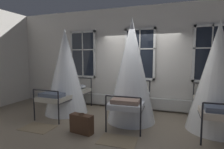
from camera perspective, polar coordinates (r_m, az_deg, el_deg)
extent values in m
plane|color=gray|center=(5.14, 6.03, -14.56)|extent=(17.56, 17.56, 0.00)
cube|color=silver|center=(6.09, 8.99, 5.01)|extent=(9.49, 0.10, 3.42)
cube|color=black|center=(6.69, -9.26, 6.35)|extent=(1.01, 0.02, 1.69)
cube|color=silver|center=(6.73, -9.15, -0.59)|extent=(1.01, 0.06, 0.07)
cube|color=silver|center=(6.75, -9.38, 13.26)|extent=(1.01, 0.06, 0.07)
cube|color=silver|center=(6.93, -12.71, 6.26)|extent=(0.07, 0.06, 1.69)
cube|color=silver|center=(6.48, -5.57, 6.42)|extent=(0.07, 0.06, 1.69)
cube|color=silver|center=(6.69, -9.26, 6.35)|extent=(0.04, 0.06, 1.69)
cube|color=silver|center=(6.69, -9.29, 7.80)|extent=(1.01, 0.06, 0.04)
cube|color=black|center=(5.98, 8.82, 6.43)|extent=(1.01, 0.02, 1.69)
cube|color=silver|center=(6.03, 8.70, -1.31)|extent=(1.01, 0.06, 0.07)
cube|color=silver|center=(6.05, 8.94, 14.15)|extent=(1.01, 0.06, 0.07)
cube|color=silver|center=(6.09, 4.43, 6.47)|extent=(0.07, 0.06, 1.69)
cube|color=silver|center=(5.92, 13.34, 6.36)|extent=(0.07, 0.06, 1.69)
cube|color=silver|center=(5.98, 8.82, 6.43)|extent=(0.04, 0.06, 1.69)
cube|color=silver|center=(5.99, 8.84, 8.06)|extent=(1.01, 0.06, 0.04)
cube|color=black|center=(5.97, 29.15, 5.78)|extent=(1.01, 0.02, 1.69)
cube|color=silver|center=(6.02, 28.77, -1.97)|extent=(1.01, 0.06, 0.07)
cube|color=silver|center=(6.04, 29.53, 13.50)|extent=(1.01, 0.06, 0.07)
cube|color=silver|center=(5.91, 24.62, 5.99)|extent=(0.07, 0.06, 1.69)
cube|color=silver|center=(5.97, 29.15, 5.78)|extent=(0.04, 0.06, 1.69)
cube|color=silver|center=(5.98, 29.23, 7.40)|extent=(1.01, 0.06, 0.04)
cube|color=silver|center=(6.16, 8.55, -8.73)|extent=(4.80, 0.10, 0.36)
cylinder|color=black|center=(6.91, -12.65, -5.05)|extent=(0.04, 0.04, 1.01)
cylinder|color=black|center=(6.51, -6.60, -5.61)|extent=(0.04, 0.04, 1.01)
cylinder|color=black|center=(5.48, -23.59, -8.92)|extent=(0.04, 0.04, 0.88)
cylinder|color=black|center=(4.96, -16.69, -10.20)|extent=(0.04, 0.04, 0.88)
cylinder|color=black|center=(6.15, -17.48, -6.24)|extent=(0.07, 1.89, 0.03)
cylinder|color=black|center=(5.70, -10.94, -7.03)|extent=(0.07, 1.89, 0.03)
cylinder|color=black|center=(6.62, -9.79, -1.04)|extent=(0.82, 0.05, 0.03)
cylinder|color=black|center=(5.12, -20.49, -4.79)|extent=(0.82, 0.05, 0.03)
cube|color=#B7B2A3|center=(5.90, -14.36, -6.03)|extent=(0.88, 1.93, 0.13)
ellipsoid|color=silver|center=(6.46, -10.82, -3.74)|extent=(0.63, 0.41, 0.14)
cube|color=slate|center=(5.35, -18.59, -6.15)|extent=(0.68, 0.37, 0.10)
cone|color=white|center=(5.80, -14.54, 1.03)|extent=(1.34, 1.34, 2.65)
cylinder|color=black|center=(6.04, 4.08, -6.48)|extent=(0.04, 0.04, 1.01)
cylinder|color=black|center=(5.91, 11.85, -6.87)|extent=(0.04, 0.04, 1.01)
cylinder|color=black|center=(4.30, -1.95, -12.44)|extent=(0.04, 0.04, 0.88)
cylinder|color=black|center=(4.12, 9.11, -13.36)|extent=(0.04, 0.04, 0.88)
cylinder|color=black|center=(5.14, 1.60, -8.32)|extent=(0.09, 1.89, 0.03)
cylinder|color=black|center=(4.99, 10.75, -8.87)|extent=(0.09, 1.89, 0.03)
cylinder|color=black|center=(5.87, 7.99, -1.88)|extent=(0.82, 0.06, 0.03)
cylinder|color=black|center=(4.07, 3.49, -7.09)|extent=(0.82, 0.06, 0.03)
cube|color=silver|center=(5.04, 6.11, -7.92)|extent=(0.89, 1.93, 0.13)
ellipsoid|color=beige|center=(5.69, 7.54, -4.99)|extent=(0.64, 0.42, 0.14)
cube|color=gray|center=(4.36, 4.31, -8.53)|extent=(0.68, 0.38, 0.10)
cone|color=white|center=(4.91, 6.21, 1.41)|extent=(1.34, 1.34, 2.83)
cylinder|color=black|center=(5.90, 24.48, -7.28)|extent=(0.04, 0.04, 1.01)
cylinder|color=black|center=(4.11, 26.70, -13.96)|extent=(0.04, 0.04, 0.88)
cylinder|color=black|center=(4.98, 25.41, -9.36)|extent=(0.04, 1.89, 0.03)
cylinder|color=black|center=(5.86, 28.65, -2.54)|extent=(0.82, 0.04, 0.03)
cube|color=beige|center=(5.03, 30.12, -8.71)|extent=(0.85, 1.92, 0.13)
ellipsoid|color=silver|center=(5.68, 28.90, -5.68)|extent=(0.63, 0.40, 0.14)
cube|color=slate|center=(4.35, 31.85, -9.44)|extent=(0.67, 0.36, 0.10)
cone|color=white|center=(4.91, 30.54, -0.51)|extent=(1.34, 1.34, 2.63)
cube|color=#8E7A5B|center=(5.03, -22.56, -15.38)|extent=(0.80, 0.56, 0.01)
cube|color=#8E7A5B|center=(4.05, 1.80, -20.29)|extent=(0.82, 0.58, 0.01)
cube|color=#472D1E|center=(4.38, -9.65, -15.25)|extent=(0.58, 0.28, 0.44)
cube|color=tan|center=(4.46, -8.79, -14.85)|extent=(0.50, 0.09, 0.03)
torus|color=#472D1E|center=(4.30, -9.71, -12.32)|extent=(0.16, 0.16, 0.02)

